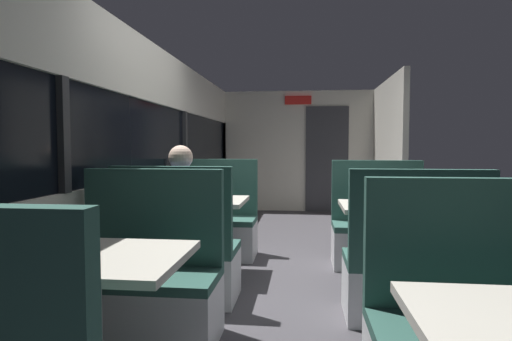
{
  "coord_description": "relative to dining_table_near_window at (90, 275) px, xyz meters",
  "views": [
    {
      "loc": [
        0.11,
        -3.97,
        1.26
      ],
      "look_at": [
        -0.47,
        1.17,
        0.95
      ],
      "focal_mm": 29.66,
      "sensor_mm": 36.0,
      "label": 1
    }
  ],
  "objects": [
    {
      "name": "bench_mid_window_facing_end",
      "position": [
        0.0,
        1.4,
        -0.31
      ],
      "size": [
        0.95,
        0.5,
        1.1
      ],
      "color": "silver",
      "rests_on": "ground_plane"
    },
    {
      "name": "bench_rear_aisle_facing_entry",
      "position": [
        1.79,
        2.6,
        -0.31
      ],
      "size": [
        0.95,
        0.5,
        1.1
      ],
      "color": "silver",
      "rests_on": "ground_plane"
    },
    {
      "name": "ground_plane",
      "position": [
        0.89,
        2.09,
        -0.65
      ],
      "size": [
        3.3,
        9.2,
        0.02
      ],
      "primitive_type": "cube",
      "color": "#423F44"
    },
    {
      "name": "carriage_window_panel_left",
      "position": [
        -0.56,
        2.09,
        0.47
      ],
      "size": [
        0.09,
        8.48,
        2.3
      ],
      "color": "beige",
      "rests_on": "ground_plane"
    },
    {
      "name": "carriage_aisle_panel_right",
      "position": [
        2.34,
        5.09,
        0.51
      ],
      "size": [
        0.08,
        2.4,
        2.3
      ],
      "primitive_type": "cube",
      "color": "beige",
      "rests_on": "ground_plane"
    },
    {
      "name": "dining_table_rear_aisle",
      "position": [
        1.79,
        1.9,
        0.0
      ],
      "size": [
        0.9,
        0.7,
        0.74
      ],
      "color": "#9E9EA3",
      "rests_on": "ground_plane"
    },
    {
      "name": "carriage_end_bulkhead",
      "position": [
        0.95,
        6.28,
        0.5
      ],
      "size": [
        2.9,
        0.11,
        2.3
      ],
      "color": "beige",
      "rests_on": "ground_plane"
    },
    {
      "name": "bench_mid_window_facing_entry",
      "position": [
        0.0,
        2.8,
        -0.31
      ],
      "size": [
        0.95,
        0.5,
        1.1
      ],
      "color": "silver",
      "rests_on": "ground_plane"
    },
    {
      "name": "dining_table_near_window",
      "position": [
        0.0,
        0.0,
        0.0
      ],
      "size": [
        0.9,
        0.7,
        0.74
      ],
      "color": "#9E9EA3",
      "rests_on": "ground_plane"
    },
    {
      "name": "dining_table_mid_window",
      "position": [
        0.0,
        2.1,
        0.0
      ],
      "size": [
        0.9,
        0.7,
        0.74
      ],
      "color": "#9E9EA3",
      "rests_on": "ground_plane"
    },
    {
      "name": "seated_passenger",
      "position": [
        0.0,
        1.47,
        -0.1
      ],
      "size": [
        0.47,
        0.55,
        1.26
      ],
      "color": "#26262D",
      "rests_on": "ground_plane"
    },
    {
      "name": "bench_near_window_facing_entry",
      "position": [
        0.0,
        0.7,
        -0.31
      ],
      "size": [
        0.95,
        0.5,
        1.1
      ],
      "color": "silver",
      "rests_on": "ground_plane"
    },
    {
      "name": "bench_rear_aisle_facing_end",
      "position": [
        1.79,
        1.2,
        -0.31
      ],
      "size": [
        0.95,
        0.5,
        1.1
      ],
      "color": "silver",
      "rests_on": "ground_plane"
    }
  ]
}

